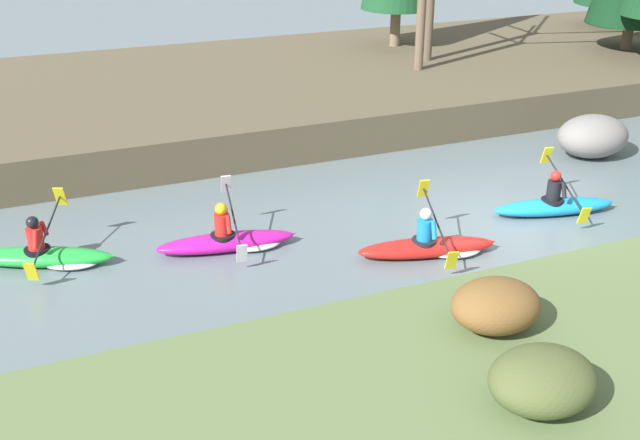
{
  "coord_description": "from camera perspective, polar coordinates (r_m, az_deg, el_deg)",
  "views": [
    {
      "loc": [
        -8.87,
        -11.44,
        6.79
      ],
      "look_at": [
        -3.88,
        0.83,
        0.55
      ],
      "focal_mm": 42.0,
      "sensor_mm": 36.0,
      "label": 1
    }
  ],
  "objects": [
    {
      "name": "kayaker_middle",
      "position": [
        14.58,
        8.54,
        -1.96
      ],
      "size": [
        2.79,
        2.05,
        1.2
      ],
      "rotation": [
        0.0,
        0.0,
        -0.22
      ],
      "color": "red",
      "rests_on": "ground"
    },
    {
      "name": "shrub_clump_nearest",
      "position": [
        9.57,
        16.6,
        -11.61
      ],
      "size": [
        1.37,
        1.14,
        0.74
      ],
      "color": "#4C562D",
      "rests_on": "riverbank_near"
    },
    {
      "name": "kayaker_lead",
      "position": [
        16.9,
        17.47,
        1.13
      ],
      "size": [
        2.79,
        2.06,
        1.2
      ],
      "rotation": [
        0.0,
        0.0,
        -0.21
      ],
      "color": "#1993D6",
      "rests_on": "ground"
    },
    {
      "name": "ground_plane",
      "position": [
        15.99,
        14.13,
        -0.72
      ],
      "size": [
        90.0,
        90.0,
        0.0
      ],
      "primitive_type": "plane",
      "color": "slate"
    },
    {
      "name": "boulder_midstream",
      "position": [
        20.62,
        20.07,
        6.02
      ],
      "size": [
        1.92,
        1.5,
        1.08
      ],
      "color": "gray",
      "rests_on": "ground"
    },
    {
      "name": "riverbank_far",
      "position": [
        24.4,
        -0.04,
        10.32
      ],
      "size": [
        44.0,
        10.64,
        1.03
      ],
      "color": "brown",
      "rests_on": "ground"
    },
    {
      "name": "kayaker_trailing",
      "position": [
        14.74,
        -6.75,
        -1.54
      ],
      "size": [
        2.8,
        2.07,
        1.2
      ],
      "rotation": [
        0.0,
        0.0,
        -0.14
      ],
      "color": "#C61999",
      "rests_on": "ground"
    },
    {
      "name": "shrub_clump_second",
      "position": [
        10.9,
        13.25,
        -6.35
      ],
      "size": [
        1.32,
        1.1,
        0.72
      ],
      "color": "brown",
      "rests_on": "riverbank_near"
    },
    {
      "name": "kayaker_far_back",
      "position": [
        14.97,
        -20.07,
        -2.56
      ],
      "size": [
        2.73,
        1.98,
        1.2
      ],
      "rotation": [
        0.0,
        0.0,
        -0.39
      ],
      "color": "green",
      "rests_on": "ground"
    }
  ]
}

